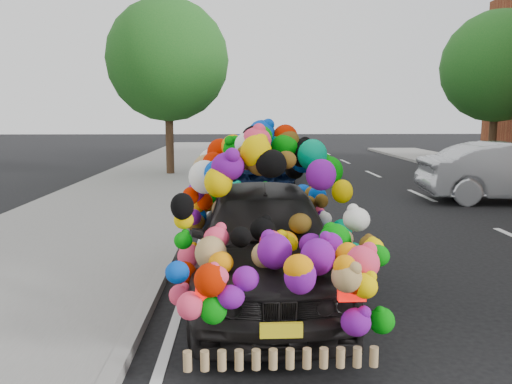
{
  "coord_description": "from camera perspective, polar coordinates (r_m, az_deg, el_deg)",
  "views": [
    {
      "loc": [
        -1.3,
        -8.21,
        2.16
      ],
      "look_at": [
        -1.03,
        0.46,
        0.82
      ],
      "focal_mm": 35.0,
      "sensor_mm": 36.0,
      "label": 1
    }
  ],
  "objects": [
    {
      "name": "ground",
      "position": [
        8.58,
        7.05,
        -5.85
      ],
      "size": [
        100.0,
        100.0,
        0.0
      ],
      "primitive_type": "plane",
      "color": "black",
      "rests_on": "ground"
    },
    {
      "name": "sidewalk",
      "position": [
        8.98,
        -21.3,
        -5.34
      ],
      "size": [
        4.0,
        60.0,
        0.12
      ],
      "primitive_type": "cube",
      "color": "gray",
      "rests_on": "ground"
    },
    {
      "name": "kerb",
      "position": [
        8.53,
        -8.81,
        -5.52
      ],
      "size": [
        0.15,
        60.0,
        0.13
      ],
      "primitive_type": "cube",
      "color": "gray",
      "rests_on": "ground"
    },
    {
      "name": "tree_near_sidewalk",
      "position": [
        17.98,
        -10.07,
        14.59
      ],
      "size": [
        4.2,
        4.2,
        6.13
      ],
      "color": "#332114",
      "rests_on": "ground"
    },
    {
      "name": "tree_far_b",
      "position": [
        20.52,
        25.89,
        12.76
      ],
      "size": [
        4.0,
        4.0,
        5.9
      ],
      "color": "#332114",
      "rests_on": "ground"
    },
    {
      "name": "plush_art_car",
      "position": [
        5.88,
        0.95,
        -2.2
      ],
      "size": [
        2.08,
        4.31,
        2.04
      ],
      "rotation": [
        0.0,
        0.0,
        0.02
      ],
      "color": "black",
      "rests_on": "ground"
    },
    {
      "name": "navy_sedan",
      "position": [
        17.01,
        1.42,
        3.93
      ],
      "size": [
        2.7,
        5.22,
        1.45
      ],
      "primitive_type": "imported",
      "rotation": [
        0.0,
        0.0,
        -0.14
      ],
      "color": "black",
      "rests_on": "ground"
    }
  ]
}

